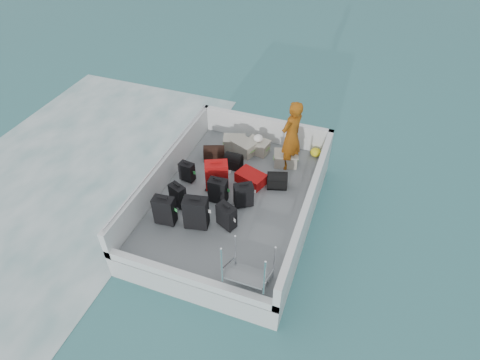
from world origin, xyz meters
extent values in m
plane|color=#185155|center=(0.00, 0.00, 0.00)|extent=(160.00, 160.00, 0.00)
plane|color=white|center=(-4.80, 0.00, 0.00)|extent=(10.00, 10.00, 0.00)
cube|color=silver|center=(0.00, 0.00, 0.30)|extent=(3.60, 5.00, 0.60)
cube|color=slate|center=(0.00, 0.00, 0.61)|extent=(3.30, 4.70, 0.02)
cube|color=silver|center=(-1.73, 0.00, 0.97)|extent=(0.14, 5.00, 0.70)
cube|color=silver|center=(1.73, 0.00, 0.97)|extent=(0.14, 5.00, 0.70)
cube|color=silver|center=(0.00, 2.43, 0.97)|extent=(3.60, 0.14, 0.70)
cube|color=silver|center=(0.00, -2.43, 0.72)|extent=(3.60, 0.14, 0.20)
cylinder|color=silver|center=(-1.73, 0.00, 1.37)|extent=(0.04, 4.80, 0.04)
cube|color=black|center=(-1.10, -1.21, 0.97)|extent=(0.47, 0.29, 0.69)
cube|color=black|center=(-1.09, -0.64, 0.90)|extent=(0.42, 0.34, 0.56)
cube|color=black|center=(-1.26, 0.20, 0.87)|extent=(0.37, 0.25, 0.51)
cube|color=black|center=(-0.43, -1.08, 1.00)|extent=(0.55, 0.39, 0.77)
cube|color=black|center=(-0.29, -0.21, 0.93)|extent=(0.43, 0.27, 0.61)
cube|color=#B20F0D|center=(-0.49, 0.20, 0.98)|extent=(0.61, 0.51, 0.73)
cube|color=black|center=(0.17, -0.87, 0.91)|extent=(0.48, 0.39, 0.57)
cube|color=black|center=(0.30, -0.15, 0.91)|extent=(0.48, 0.43, 0.59)
cube|color=#B20F0D|center=(0.21, 0.64, 0.75)|extent=(0.79, 0.64, 0.27)
cube|color=#A7A392|center=(-0.65, 1.78, 0.78)|extent=(0.62, 0.51, 0.32)
cube|color=#A7A392|center=(-0.34, 1.67, 0.79)|extent=(0.68, 0.58, 0.34)
cube|color=#A7A392|center=(-0.01, 1.84, 0.78)|extent=(0.60, 0.46, 0.32)
cube|color=#A7A392|center=(0.81, 1.58, 0.79)|extent=(0.64, 0.52, 0.34)
ellipsoid|color=yellow|center=(1.45, 2.20, 0.73)|extent=(0.28, 0.26, 0.22)
ellipsoid|color=white|center=(-0.01, 1.84, 1.03)|extent=(0.24, 0.24, 0.18)
imported|color=#C36312|center=(0.90, 1.56, 1.54)|extent=(0.69, 0.80, 1.84)
camera|label=1|loc=(2.43, -6.24, 7.08)|focal=30.00mm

